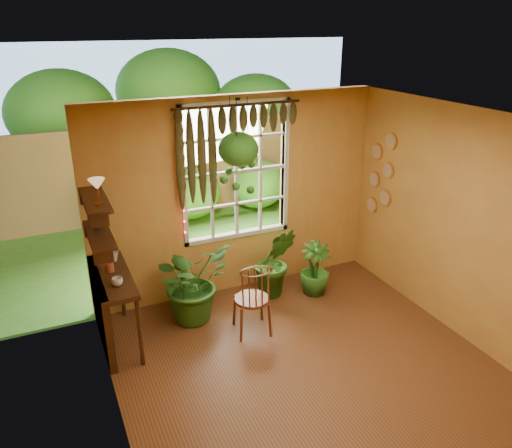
{
  "coord_description": "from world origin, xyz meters",
  "views": [
    {
      "loc": [
        -2.35,
        -3.61,
        3.55
      ],
      "look_at": [
        -0.22,
        1.15,
        1.41
      ],
      "focal_mm": 35.0,
      "sensor_mm": 36.0,
      "label": 1
    }
  ],
  "objects_px": {
    "potted_plant_left": "(192,281)",
    "counter_ledge": "(105,303)",
    "potted_plant_mid": "(275,262)",
    "windsor_chair": "(253,309)",
    "hanging_basket": "(238,154)"
  },
  "relations": [
    {
      "from": "counter_ledge",
      "to": "potted_plant_mid",
      "type": "xyz_separation_m",
      "value": [
        2.28,
        0.22,
        -0.04
      ]
    },
    {
      "from": "potted_plant_left",
      "to": "potted_plant_mid",
      "type": "bearing_deg",
      "value": 4.3
    },
    {
      "from": "hanging_basket",
      "to": "potted_plant_mid",
      "type": "bearing_deg",
      "value": -25.25
    },
    {
      "from": "potted_plant_mid",
      "to": "counter_ledge",
      "type": "bearing_deg",
      "value": -174.49
    },
    {
      "from": "potted_plant_left",
      "to": "windsor_chair",
      "type": "bearing_deg",
      "value": -47.32
    },
    {
      "from": "potted_plant_mid",
      "to": "hanging_basket",
      "type": "height_order",
      "value": "hanging_basket"
    },
    {
      "from": "counter_ledge",
      "to": "potted_plant_mid",
      "type": "bearing_deg",
      "value": 5.51
    },
    {
      "from": "potted_plant_left",
      "to": "counter_ledge",
      "type": "bearing_deg",
      "value": -173.15
    },
    {
      "from": "windsor_chair",
      "to": "counter_ledge",
      "type": "bearing_deg",
      "value": 172.67
    },
    {
      "from": "potted_plant_left",
      "to": "potted_plant_mid",
      "type": "distance_m",
      "value": 1.2
    },
    {
      "from": "windsor_chair",
      "to": "potted_plant_mid",
      "type": "xyz_separation_m",
      "value": [
        0.64,
        0.69,
        0.19
      ]
    },
    {
      "from": "potted_plant_left",
      "to": "hanging_basket",
      "type": "xyz_separation_m",
      "value": [
        0.76,
        0.29,
        1.48
      ]
    },
    {
      "from": "windsor_chair",
      "to": "hanging_basket",
      "type": "xyz_separation_m",
      "value": [
        0.21,
        0.9,
        1.68
      ]
    },
    {
      "from": "windsor_chair",
      "to": "potted_plant_mid",
      "type": "height_order",
      "value": "windsor_chair"
    },
    {
      "from": "potted_plant_left",
      "to": "potted_plant_mid",
      "type": "relative_size",
      "value": 1.02
    }
  ]
}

